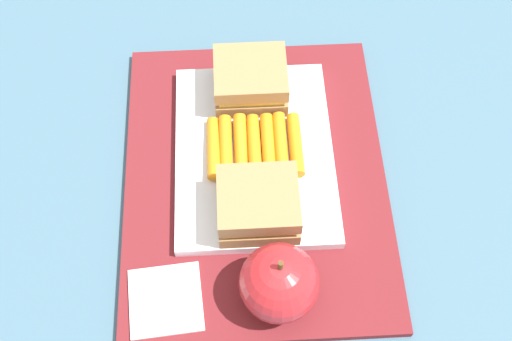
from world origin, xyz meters
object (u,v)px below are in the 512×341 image
(sandwich_half_left, at_px, (251,80))
(carrot_sticks_bundle, at_px, (254,146))
(apple, at_px, (279,283))
(paper_napkin, at_px, (166,300))
(food_tray, at_px, (254,153))
(sandwich_half_right, at_px, (258,205))

(sandwich_half_left, relative_size, carrot_sticks_bundle, 0.78)
(carrot_sticks_bundle, relative_size, apple, 1.19)
(paper_napkin, bearing_deg, food_tray, 149.55)
(food_tray, height_order, sandwich_half_right, sandwich_half_right)
(food_tray, bearing_deg, sandwich_half_left, 180.00)
(food_tray, bearing_deg, carrot_sticks_bundle, -171.75)
(sandwich_half_left, relative_size, paper_napkin, 1.14)
(sandwich_half_right, bearing_deg, paper_napkin, -48.92)
(carrot_sticks_bundle, height_order, paper_napkin, carrot_sticks_bundle)
(sandwich_half_right, relative_size, paper_napkin, 1.14)
(sandwich_half_left, bearing_deg, paper_napkin, -21.57)
(apple, xyz_separation_m, paper_napkin, (-0.00, -0.11, -0.04))
(apple, bearing_deg, paper_napkin, -90.98)
(carrot_sticks_bundle, bearing_deg, sandwich_half_left, 179.96)
(sandwich_half_left, distance_m, paper_napkin, 0.26)
(sandwich_half_left, xyz_separation_m, apple, (0.24, 0.01, 0.00))
(apple, bearing_deg, sandwich_half_right, -170.05)
(sandwich_half_right, distance_m, carrot_sticks_bundle, 0.08)
(sandwich_half_left, relative_size, apple, 0.93)
(sandwich_half_left, bearing_deg, sandwich_half_right, 0.00)
(food_tray, height_order, paper_napkin, food_tray)
(carrot_sticks_bundle, bearing_deg, food_tray, 8.25)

